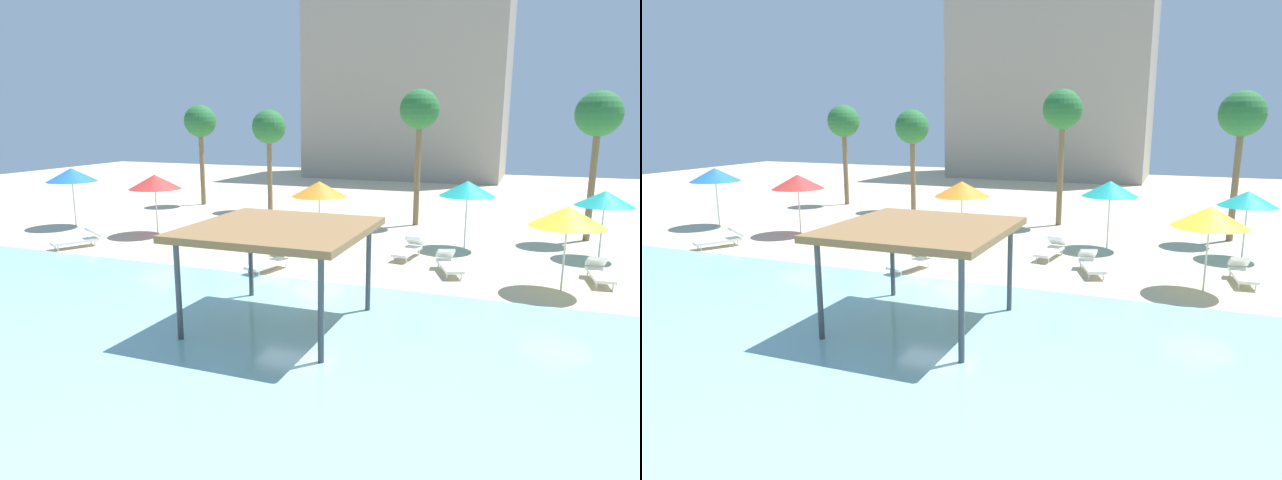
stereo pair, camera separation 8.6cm
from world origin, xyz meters
TOP-DOWN VIEW (x-y plane):
  - ground_plane at (0.00, 0.00)m, footprint 80.00×80.00m
  - lagoon_water at (0.00, -5.25)m, footprint 44.00×13.50m
  - shade_pavilion at (0.87, -2.41)m, footprint 4.32×4.32m
  - beach_umbrella_blue_0 at (-14.18, 6.06)m, footprint 2.37×2.37m
  - beach_umbrella_yellow_1 at (7.76, 3.29)m, footprint 2.25×2.25m
  - beach_umbrella_orange_2 at (-1.56, 6.63)m, footprint 2.28×2.28m
  - beach_umbrella_teal_3 at (4.24, 8.16)m, footprint 2.24×2.24m
  - beach_umbrella_teal_4 at (9.25, 8.34)m, footprint 2.12×2.12m
  - beach_umbrella_red_5 at (-9.28, 5.99)m, footprint 2.33×2.33m
  - lounge_chair_0 at (-2.07, 5.14)m, footprint 1.04×1.98m
  - lounge_chair_1 at (4.17, 4.24)m, footprint 1.23×1.99m
  - lounge_chair_2 at (8.95, 4.88)m, footprint 0.80×1.95m
  - lounge_chair_3 at (-1.69, 2.24)m, footprint 1.06×1.99m
  - lounge_chair_4 at (-10.68, 2.63)m, footprint 1.46×1.94m
  - lounge_chair_6 at (2.43, 5.83)m, footprint 0.86×1.96m
  - palm_tree_0 at (9.03, 11.57)m, footprint 1.90×1.90m
  - palm_tree_1 at (-7.46, 14.03)m, footprint 1.90×1.90m
  - palm_tree_2 at (1.34, 12.47)m, footprint 1.90×1.90m
  - palm_tree_3 at (-12.21, 14.43)m, footprint 1.90×1.90m
  - hotel_block_0 at (-4.31, 35.80)m, footprint 16.76×9.75m

SIDE VIEW (x-z plane):
  - ground_plane at x=0.00m, z-range 0.00..0.00m
  - lagoon_water at x=0.00m, z-range 0.00..0.04m
  - lounge_chair_0 at x=-2.07m, z-range -0.04..0.70m
  - lounge_chair_1 at x=4.17m, z-range -0.04..0.70m
  - lounge_chair_2 at x=8.95m, z-range -0.04..0.70m
  - lounge_chair_3 at x=-1.69m, z-range -0.04..0.70m
  - lounge_chair_4 at x=-10.68m, z-range -0.04..0.70m
  - lounge_chair_6 at x=2.43m, z-range -0.04..0.70m
  - beach_umbrella_teal_4 at x=9.25m, z-range 1.00..3.59m
  - beach_umbrella_yellow_1 at x=7.76m, z-range 1.02..3.68m
  - beach_umbrella_orange_2 at x=-1.56m, z-range 1.02..3.71m
  - beach_umbrella_red_5 at x=-9.28m, z-range 1.04..3.78m
  - beach_umbrella_teal_3 at x=4.24m, z-range 1.08..3.85m
  - shade_pavilion at x=0.87m, z-range 1.15..3.78m
  - beach_umbrella_blue_0 at x=-14.18m, z-range 1.10..3.97m
  - palm_tree_1 at x=-7.46m, z-range 1.77..7.45m
  - palm_tree_3 at x=-12.21m, z-range 1.90..7.88m
  - palm_tree_0 at x=9.03m, z-range 2.07..8.43m
  - palm_tree_2 at x=1.34m, z-range 2.17..8.76m
  - hotel_block_0 at x=-4.31m, z-range 0.00..16.36m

